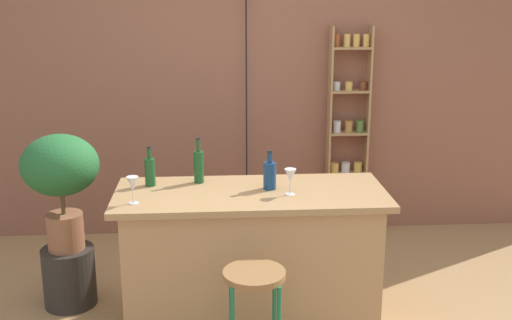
{
  "coord_description": "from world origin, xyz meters",
  "views": [
    {
      "loc": [
        -0.23,
        -3.44,
        2.14
      ],
      "look_at": [
        0.05,
        0.55,
        1.03
      ],
      "focal_mm": 44.54,
      "sensor_mm": 36.0,
      "label": 1
    }
  ],
  "objects_px": {
    "spice_shelf": "(348,132)",
    "plant_stool": "(69,276)",
    "bar_stool": "(254,299)",
    "bottle_spirits_clear": "(150,171)",
    "wine_glass_left": "(133,184)",
    "bottle_wine_red": "(199,166)",
    "wine_glass_center": "(290,176)",
    "bottle_soda_blue": "(270,175)",
    "potted_plant": "(61,174)"
  },
  "relations": [
    {
      "from": "spice_shelf",
      "to": "plant_stool",
      "type": "distance_m",
      "value": 2.57
    },
    {
      "from": "potted_plant",
      "to": "wine_glass_left",
      "type": "xyz_separation_m",
      "value": [
        0.53,
        -0.49,
        0.08
      ]
    },
    {
      "from": "plant_stool",
      "to": "potted_plant",
      "type": "xyz_separation_m",
      "value": [
        0.0,
        0.0,
        0.73
      ]
    },
    {
      "from": "bottle_wine_red",
      "to": "plant_stool",
      "type": "bearing_deg",
      "value": 173.09
    },
    {
      "from": "spice_shelf",
      "to": "bottle_spirits_clear",
      "type": "bearing_deg",
      "value": -139.29
    },
    {
      "from": "bar_stool",
      "to": "bottle_wine_red",
      "type": "xyz_separation_m",
      "value": [
        -0.3,
        0.83,
        0.52
      ]
    },
    {
      "from": "bottle_soda_blue",
      "to": "wine_glass_center",
      "type": "bearing_deg",
      "value": -46.82
    },
    {
      "from": "spice_shelf",
      "to": "wine_glass_left",
      "type": "height_order",
      "value": "spice_shelf"
    },
    {
      "from": "bar_stool",
      "to": "plant_stool",
      "type": "distance_m",
      "value": 1.56
    },
    {
      "from": "bar_stool",
      "to": "bottle_soda_blue",
      "type": "relative_size",
      "value": 2.62
    },
    {
      "from": "bar_stool",
      "to": "bottle_spirits_clear",
      "type": "distance_m",
      "value": 1.12
    },
    {
      "from": "bottle_spirits_clear",
      "to": "wine_glass_left",
      "type": "relative_size",
      "value": 1.58
    },
    {
      "from": "spice_shelf",
      "to": "bottle_spirits_clear",
      "type": "relative_size",
      "value": 6.99
    },
    {
      "from": "potted_plant",
      "to": "bottle_wine_red",
      "type": "distance_m",
      "value": 0.92
    },
    {
      "from": "bar_stool",
      "to": "bottle_spirits_clear",
      "type": "relative_size",
      "value": 2.52
    },
    {
      "from": "bar_stool",
      "to": "spice_shelf",
      "type": "xyz_separation_m",
      "value": [
        0.95,
        2.13,
        0.43
      ]
    },
    {
      "from": "spice_shelf",
      "to": "bottle_soda_blue",
      "type": "height_order",
      "value": "spice_shelf"
    },
    {
      "from": "bar_stool",
      "to": "wine_glass_center",
      "type": "height_order",
      "value": "wine_glass_center"
    },
    {
      "from": "potted_plant",
      "to": "wine_glass_center",
      "type": "relative_size",
      "value": 4.83
    },
    {
      "from": "potted_plant",
      "to": "bottle_spirits_clear",
      "type": "distance_m",
      "value": 0.62
    },
    {
      "from": "potted_plant",
      "to": "wine_glass_left",
      "type": "height_order",
      "value": "potted_plant"
    },
    {
      "from": "spice_shelf",
      "to": "bottle_soda_blue",
      "type": "xyz_separation_m",
      "value": [
        -0.81,
        -1.46,
        0.07
      ]
    },
    {
      "from": "bottle_wine_red",
      "to": "spice_shelf",
      "type": "bearing_deg",
      "value": 46.04
    },
    {
      "from": "bottle_soda_blue",
      "to": "bottle_spirits_clear",
      "type": "bearing_deg",
      "value": 170.88
    },
    {
      "from": "bottle_wine_red",
      "to": "wine_glass_center",
      "type": "distance_m",
      "value": 0.63
    },
    {
      "from": "bottle_soda_blue",
      "to": "bottle_spirits_clear",
      "type": "relative_size",
      "value": 0.96
    },
    {
      "from": "bar_stool",
      "to": "wine_glass_left",
      "type": "height_order",
      "value": "wine_glass_left"
    },
    {
      "from": "bar_stool",
      "to": "bottle_soda_blue",
      "type": "bearing_deg",
      "value": 77.94
    },
    {
      "from": "potted_plant",
      "to": "spice_shelf",
      "type": "bearing_deg",
      "value": 28.85
    },
    {
      "from": "potted_plant",
      "to": "bottle_soda_blue",
      "type": "height_order",
      "value": "potted_plant"
    },
    {
      "from": "bottle_wine_red",
      "to": "wine_glass_center",
      "type": "height_order",
      "value": "bottle_wine_red"
    },
    {
      "from": "bar_stool",
      "to": "potted_plant",
      "type": "bearing_deg",
      "value": 142.07
    },
    {
      "from": "spice_shelf",
      "to": "bottle_soda_blue",
      "type": "relative_size",
      "value": 7.27
    },
    {
      "from": "bar_stool",
      "to": "wine_glass_left",
      "type": "relative_size",
      "value": 3.97
    },
    {
      "from": "plant_stool",
      "to": "bottle_spirits_clear",
      "type": "bearing_deg",
      "value": -14.46
    },
    {
      "from": "plant_stool",
      "to": "bottle_soda_blue",
      "type": "xyz_separation_m",
      "value": [
        1.35,
        -0.28,
        0.78
      ]
    },
    {
      "from": "wine_glass_left",
      "to": "spice_shelf",
      "type": "bearing_deg",
      "value": 45.92
    },
    {
      "from": "plant_stool",
      "to": "bottle_wine_red",
      "type": "bearing_deg",
      "value": -6.91
    },
    {
      "from": "bottle_spirits_clear",
      "to": "potted_plant",
      "type": "bearing_deg",
      "value": 165.54
    },
    {
      "from": "bottle_spirits_clear",
      "to": "bottle_wine_red",
      "type": "bearing_deg",
      "value": 8.18
    },
    {
      "from": "potted_plant",
      "to": "wine_glass_left",
      "type": "bearing_deg",
      "value": -42.96
    },
    {
      "from": "spice_shelf",
      "to": "plant_stool",
      "type": "relative_size",
      "value": 4.4
    },
    {
      "from": "bar_stool",
      "to": "wine_glass_left",
      "type": "xyz_separation_m",
      "value": [
        -0.68,
        0.45,
        0.53
      ]
    },
    {
      "from": "wine_glass_center",
      "to": "bottle_soda_blue",
      "type": "bearing_deg",
      "value": 133.18
    },
    {
      "from": "bar_stool",
      "to": "wine_glass_center",
      "type": "relative_size",
      "value": 3.97
    },
    {
      "from": "bar_stool",
      "to": "bottle_spirits_clear",
      "type": "height_order",
      "value": "bottle_spirits_clear"
    },
    {
      "from": "bar_stool",
      "to": "wine_glass_center",
      "type": "distance_m",
      "value": 0.8
    },
    {
      "from": "bottle_wine_red",
      "to": "wine_glass_center",
      "type": "relative_size",
      "value": 1.82
    },
    {
      "from": "spice_shelf",
      "to": "wine_glass_center",
      "type": "bearing_deg",
      "value": -113.61
    },
    {
      "from": "bar_stool",
      "to": "wine_glass_left",
      "type": "distance_m",
      "value": 0.97
    }
  ]
}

